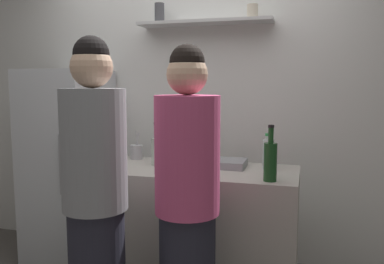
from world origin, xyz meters
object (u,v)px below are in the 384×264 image
(wine_bottle_dark_glass, at_px, (170,148))
(wine_bottle_green_glass, at_px, (270,160))
(refrigerator, at_px, (69,165))
(baking_pan, at_px, (221,163))
(wine_bottle_pale_glass, at_px, (156,150))
(person_grey_hoodie, at_px, (95,201))
(person_pink_top, at_px, (187,206))
(utensil_holder, at_px, (136,152))
(water_bottle_plastic, at_px, (268,153))

(wine_bottle_dark_glass, xyz_separation_m, wine_bottle_green_glass, (0.77, -0.40, 0.02))
(refrigerator, bearing_deg, baking_pan, -8.24)
(wine_bottle_pale_glass, relative_size, person_grey_hoodie, 0.18)
(baking_pan, relative_size, person_pink_top, 0.21)
(baking_pan, relative_size, wine_bottle_pale_glass, 1.12)
(utensil_holder, relative_size, person_pink_top, 0.13)
(person_pink_top, bearing_deg, wine_bottle_green_glass, 51.10)
(utensil_holder, bearing_deg, person_pink_top, -51.83)
(wine_bottle_pale_glass, xyz_separation_m, wine_bottle_dark_glass, (0.05, 0.14, -0.01))
(utensil_holder, height_order, wine_bottle_pale_glass, wine_bottle_pale_glass)
(person_grey_hoodie, bearing_deg, baking_pan, -107.06)
(wine_bottle_dark_glass, height_order, person_grey_hoodie, person_grey_hoodie)
(utensil_holder, distance_m, wine_bottle_green_glass, 1.14)
(water_bottle_plastic, bearing_deg, wine_bottle_pale_glass, -174.25)
(person_grey_hoodie, bearing_deg, wine_bottle_pale_glass, -80.01)
(baking_pan, xyz_separation_m, utensil_holder, (-0.68, 0.10, 0.03))
(water_bottle_plastic, xyz_separation_m, person_grey_hoodie, (-0.81, -0.87, -0.15))
(wine_bottle_green_glass, bearing_deg, water_bottle_plastic, 97.11)
(wine_bottle_pale_glass, xyz_separation_m, person_grey_hoodie, (-0.04, -0.79, -0.15))
(wine_bottle_green_glass, distance_m, water_bottle_plastic, 0.35)
(water_bottle_plastic, bearing_deg, person_pink_top, -115.26)
(refrigerator, bearing_deg, water_bottle_plastic, -6.26)
(baking_pan, distance_m, person_grey_hoodie, 0.99)
(baking_pan, distance_m, wine_bottle_dark_glass, 0.42)
(refrigerator, distance_m, person_pink_top, 1.60)
(wine_bottle_pale_glass, height_order, person_grey_hoodie, person_grey_hoodie)
(utensil_holder, relative_size, person_grey_hoodie, 0.13)
(person_pink_top, bearing_deg, wine_bottle_pale_glass, 128.59)
(wine_bottle_pale_glass, height_order, wine_bottle_dark_glass, wine_bottle_pale_glass)
(wine_bottle_dark_glass, height_order, wine_bottle_green_glass, wine_bottle_green_glass)
(wine_bottle_pale_glass, xyz_separation_m, water_bottle_plastic, (0.78, 0.08, -0.00))
(wine_bottle_pale_glass, distance_m, person_grey_hoodie, 0.81)
(water_bottle_plastic, distance_m, person_pink_top, 0.84)
(refrigerator, height_order, person_pink_top, person_pink_top)
(refrigerator, xyz_separation_m, person_pink_top, (1.31, -0.92, 0.03))
(wine_bottle_pale_glass, bearing_deg, utensil_holder, 143.03)
(wine_bottle_dark_glass, relative_size, person_grey_hoodie, 0.16)
(water_bottle_plastic, height_order, person_pink_top, person_pink_top)
(wine_bottle_green_glass, height_order, person_grey_hoodie, person_grey_hoodie)
(person_grey_hoodie, height_order, person_pink_top, person_grey_hoodie)
(wine_bottle_pale_glass, distance_m, wine_bottle_green_glass, 0.86)
(utensil_holder, relative_size, wine_bottle_pale_glass, 0.72)
(wine_bottle_green_glass, distance_m, person_pink_top, 0.59)
(refrigerator, xyz_separation_m, wine_bottle_dark_glass, (0.93, -0.12, 0.20))
(refrigerator, distance_m, wine_bottle_pale_glass, 0.94)
(wine_bottle_green_glass, relative_size, water_bottle_plastic, 1.38)
(wine_bottle_pale_glass, distance_m, person_pink_top, 0.81)
(baking_pan, distance_m, water_bottle_plastic, 0.33)
(refrigerator, height_order, wine_bottle_pale_glass, refrigerator)
(refrigerator, distance_m, baking_pan, 1.35)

